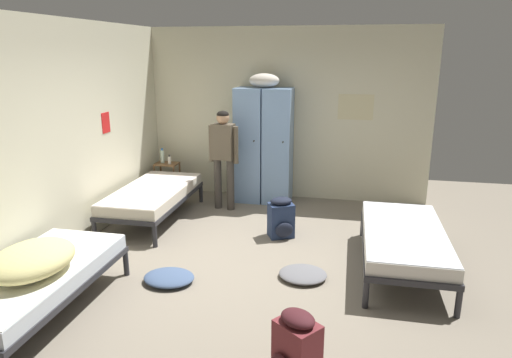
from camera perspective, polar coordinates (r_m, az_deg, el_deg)
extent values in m
plane|color=gray|center=(5.50, -0.56, -10.31)|extent=(8.36, 8.36, 0.00)
cube|color=beige|center=(7.61, 3.70, 7.99)|extent=(4.65, 0.06, 2.79)
cube|color=beige|center=(5.96, -22.75, 4.66)|extent=(0.06, 5.23, 2.79)
cube|color=beige|center=(7.48, 12.30, 8.74)|extent=(0.55, 0.01, 0.40)
cube|color=red|center=(6.70, -18.20, 6.68)|extent=(0.01, 0.20, 0.28)
cube|color=#7A9ECC|center=(7.48, -0.75, 4.25)|extent=(0.44, 0.52, 1.85)
cylinder|color=black|center=(7.17, -0.28, 4.76)|extent=(0.02, 0.03, 0.02)
cube|color=#7A9ECC|center=(7.40, 2.74, 4.10)|extent=(0.44, 0.52, 1.85)
cylinder|color=black|center=(7.09, 3.37, 4.61)|extent=(0.02, 0.03, 0.02)
ellipsoid|color=beige|center=(7.30, 1.03, 12.16)|extent=(0.48, 0.36, 0.22)
cylinder|color=brown|center=(7.93, -12.49, -0.30)|extent=(0.03, 0.03, 0.55)
cylinder|color=brown|center=(7.80, -10.14, -0.45)|extent=(0.03, 0.03, 0.55)
cylinder|color=brown|center=(8.17, -11.73, 0.21)|extent=(0.03, 0.03, 0.55)
cylinder|color=brown|center=(8.04, -9.44, 0.08)|extent=(0.03, 0.03, 0.55)
cube|color=brown|center=(8.01, -10.92, -0.68)|extent=(0.38, 0.30, 0.02)
cube|color=brown|center=(7.91, -11.06, 1.88)|extent=(0.38, 0.30, 0.02)
cylinder|color=#28282D|center=(5.77, -23.41, -8.87)|extent=(0.06, 0.06, 0.28)
cylinder|color=#28282D|center=(5.35, -15.88, -10.07)|extent=(0.06, 0.06, 0.28)
cube|color=#28282D|center=(4.80, -25.73, -11.92)|extent=(0.90, 1.90, 0.06)
cube|color=silver|center=(4.76, -25.87, -10.85)|extent=(0.87, 1.84, 0.14)
cube|color=white|center=(4.73, -25.98, -10.03)|extent=(0.86, 1.82, 0.01)
cylinder|color=#28282D|center=(6.43, 20.67, -6.03)|extent=(0.06, 0.06, 0.28)
cylinder|color=#28282D|center=(6.35, 13.15, -5.69)|extent=(0.06, 0.06, 0.28)
cylinder|color=#28282D|center=(4.79, 23.89, -14.04)|extent=(0.06, 0.06, 0.28)
cylinder|color=#28282D|center=(4.68, 13.51, -13.81)|extent=(0.06, 0.06, 0.28)
cube|color=#28282D|center=(5.47, 17.85, -7.70)|extent=(0.90, 1.90, 0.06)
cube|color=silver|center=(5.43, 17.94, -6.73)|extent=(0.87, 1.84, 0.14)
cube|color=silver|center=(5.40, 18.00, -5.99)|extent=(0.86, 1.82, 0.01)
cylinder|color=#28282D|center=(6.36, -19.47, -6.18)|extent=(0.06, 0.06, 0.28)
cylinder|color=#28282D|center=(5.98, -12.49, -7.02)|extent=(0.06, 0.06, 0.28)
cylinder|color=#28282D|center=(7.89, -12.68, -1.43)|extent=(0.06, 0.06, 0.28)
cylinder|color=#28282D|center=(7.58, -6.88, -1.84)|extent=(0.06, 0.06, 0.28)
cube|color=#28282D|center=(6.87, -12.68, -2.50)|extent=(0.90, 1.90, 0.06)
cube|color=beige|center=(6.84, -12.73, -1.71)|extent=(0.87, 1.84, 0.14)
cube|color=silver|center=(6.82, -12.77, -1.11)|extent=(0.86, 1.82, 0.01)
ellipsoid|color=#D1C67F|center=(4.58, -26.11, -9.00)|extent=(0.67, 0.85, 0.26)
cylinder|color=#3D3833|center=(7.12, -3.19, -0.73)|extent=(0.12, 0.12, 0.80)
cylinder|color=#3D3833|center=(7.20, -4.76, -0.56)|extent=(0.12, 0.12, 0.80)
cube|color=brown|center=(7.00, -4.09, 4.65)|extent=(0.36, 0.24, 0.55)
cylinder|color=brown|center=(6.93, -2.53, 4.23)|extent=(0.08, 0.08, 0.57)
cylinder|color=brown|center=(7.09, -5.59, 4.44)|extent=(0.08, 0.08, 0.57)
sphere|color=tan|center=(6.94, -4.14, 7.62)|extent=(0.20, 0.20, 0.20)
ellipsoid|color=black|center=(6.93, -4.15, 8.02)|extent=(0.19, 0.19, 0.11)
cylinder|color=silver|center=(7.93, -11.58, 2.76)|extent=(0.07, 0.07, 0.22)
cylinder|color=#2666B2|center=(7.91, -11.63, 3.64)|extent=(0.04, 0.04, 0.03)
cylinder|color=white|center=(7.83, -10.73, 2.31)|extent=(0.06, 0.06, 0.13)
cylinder|color=black|center=(7.81, -10.75, 2.87)|extent=(0.03, 0.03, 0.03)
cube|color=navy|center=(6.13, 3.12, -5.15)|extent=(0.39, 0.35, 0.46)
ellipsoid|color=black|center=(6.03, 3.53, -6.37)|extent=(0.25, 0.18, 0.20)
ellipsoid|color=black|center=(6.04, 3.16, -2.75)|extent=(0.35, 0.32, 0.10)
cube|color=black|center=(6.22, 1.99, -4.59)|extent=(0.06, 0.04, 0.32)
cube|color=black|center=(6.27, 3.54, -4.45)|extent=(0.06, 0.04, 0.32)
cube|color=maroon|center=(3.70, 5.12, -20.43)|extent=(0.40, 0.39, 0.46)
ellipsoid|color=#42191E|center=(3.55, 5.23, -16.90)|extent=(0.36, 0.35, 0.10)
cube|color=black|center=(3.82, 5.68, -18.77)|extent=(0.05, 0.05, 0.32)
cube|color=black|center=(3.72, 7.72, -19.88)|extent=(0.05, 0.05, 0.32)
ellipsoid|color=slate|center=(5.16, 5.86, -11.70)|extent=(0.53, 0.48, 0.09)
ellipsoid|color=#42567A|center=(5.13, -10.78, -11.96)|extent=(0.55, 0.46, 0.10)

